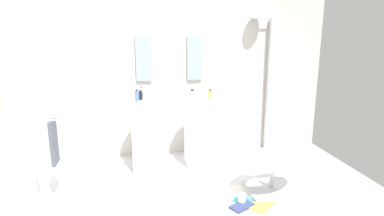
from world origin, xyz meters
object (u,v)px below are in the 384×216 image
Objects in this scene: pedestal_sink_left at (147,134)px; coffee_mug at (242,199)px; soap_bottle_amber at (210,94)px; soap_bottle_clear at (193,95)px; lounge_chair at (272,164)px; soap_bottle_blue at (137,96)px; magazine_ochre at (261,205)px; soap_bottle_white at (141,93)px; soap_bottle_black at (141,95)px; towel_rack at (51,144)px; shower_column at (271,82)px; soap_bottle_grey at (192,94)px; pedestal_sink_right at (200,131)px; magazine_teal at (245,201)px; magazine_navy at (242,206)px.

pedestal_sink_left is 9.51× the size of coffee_mug.
soap_bottle_amber is 1.00× the size of soap_bottle_clear.
soap_bottle_clear reaches higher than lounge_chair.
magazine_ochre is at bearing -44.40° from soap_bottle_blue.
soap_bottle_white is 1.35× the size of soap_bottle_black.
magazine_ochre is 0.21m from coffee_mug.
soap_bottle_white is 1.37× the size of soap_bottle_clear.
towel_rack is at bearing 172.33° from lounge_chair.
soap_bottle_blue is (-1.07, 1.15, 0.95)m from coffee_mug.
soap_bottle_clear is at bearing -7.13° from soap_bottle_white.
coffee_mug is 0.67× the size of soap_bottle_blue.
shower_column is 1.37m from soap_bottle_grey.
magazine_ochre is (0.40, -1.28, -0.46)m from pedestal_sink_right.
magazine_ochre is 1.64m from soap_bottle_amber.
soap_bottle_blue is 0.74m from soap_bottle_grey.
shower_column reaches higher than magazine_ochre.
pedestal_sink_right is 7.82× the size of soap_bottle_grey.
pedestal_sink_left is at bearing 21.77° from soap_bottle_blue.
lounge_chair is at bearing -35.66° from pedestal_sink_left.
magazine_teal is 1.58m from soap_bottle_clear.
soap_bottle_white is 1.33× the size of soap_bottle_grey.
soap_bottle_grey reaches higher than soap_bottle_amber.
pedestal_sink_left reaches higher than coffee_mug.
towel_rack is 2.21m from magazine_teal.
soap_bottle_blue is 1.26× the size of soap_bottle_clear.
shower_column is (1.19, 0.41, 0.60)m from pedestal_sink_right.
shower_column reaches higher than soap_bottle_black.
towel_rack reaches higher than magazine_navy.
soap_bottle_clear is (0.69, -0.09, -0.02)m from soap_bottle_white.
soap_bottle_amber reaches higher than magazine_navy.
soap_bottle_clear is at bearing 179.48° from soap_bottle_amber.
soap_bottle_black is at bearing 175.44° from soap_bottle_grey.
lounge_chair is 8.22× the size of soap_bottle_clear.
lounge_chair is 0.62m from magazine_navy.
towel_rack is at bearing -142.71° from soap_bottle_white.
pedestal_sink_left is 1.77m from magazine_ochre.
soap_bottle_amber is at bearing -5.42° from soap_bottle_white.
towel_rack is 1.30m from soap_bottle_black.
pedestal_sink_left is 0.82m from soap_bottle_clear.
towel_rack is 3.73× the size of magazine_teal.
coffee_mug is 1.56m from soap_bottle_clear.
pedestal_sink_left is 1.64m from magazine_navy.
pedestal_sink_left is 5.87× the size of soap_bottle_white.
soap_bottle_grey is at bearing 141.16° from soap_bottle_clear.
soap_bottle_amber is 0.98× the size of soap_bottle_black.
soap_bottle_white is (-1.01, 1.30, 0.96)m from coffee_mug.
soap_bottle_blue is 1.25× the size of soap_bottle_black.
lounge_chair is at bearing -57.24° from pedestal_sink_right.
coffee_mug is (0.96, -1.19, -0.41)m from pedestal_sink_left.
towel_rack is at bearing -158.14° from soap_bottle_clear.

